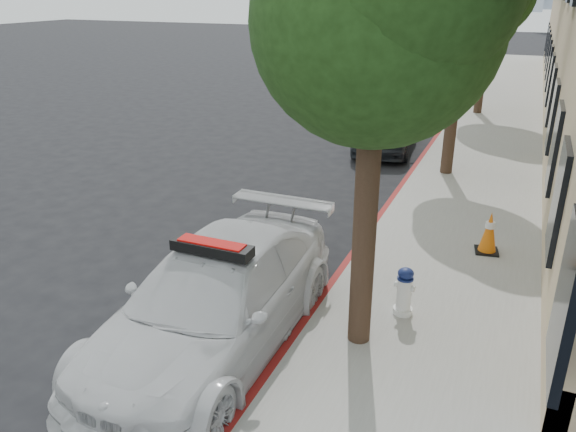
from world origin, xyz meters
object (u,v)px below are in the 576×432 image
Objects in this scene: fire_hydrant at (404,292)px; traffic_cone at (489,232)px; police_car at (215,300)px; parked_car_far at (433,72)px; parked_car_mid at (386,126)px.

traffic_cone is at bearing 81.70° from fire_hydrant.
parked_car_far is (-0.80, 22.15, 0.07)m from police_car.
traffic_cone is (0.96, 2.64, 0.02)m from fire_hydrant.
parked_car_mid is 0.84× the size of parked_car_far.
parked_car_mid is at bearing 117.75° from traffic_cone.
police_car is 1.23× the size of parked_car_mid.
parked_car_far is 20.79m from fire_hydrant.
police_car is 22.16m from parked_car_far.
police_car reaches higher than parked_car_mid.
parked_car_mid is 9.65m from fire_hydrant.
police_car is 5.29m from traffic_cone.
police_car reaches higher than fire_hydrant.
traffic_cone is (3.18, 4.22, -0.19)m from police_car.
parked_car_mid is 11.27m from parked_car_far.
parked_car_far is at bearing 85.66° from parked_car_mid.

